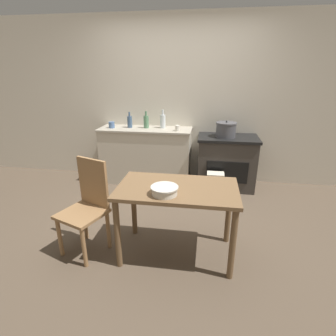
{
  "coord_description": "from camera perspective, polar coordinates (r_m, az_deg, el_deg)",
  "views": [
    {
      "loc": [
        0.47,
        -2.67,
        1.74
      ],
      "look_at": [
        0.0,
        0.41,
        0.58
      ],
      "focal_mm": 28.0,
      "sensor_mm": 36.0,
      "label": 1
    }
  ],
  "objects": [
    {
      "name": "chair",
      "position": [
        2.73,
        -17.18,
        -7.65
      ],
      "size": [
        0.52,
        0.52,
        0.94
      ],
      "rotation": [
        0.0,
        0.0,
        -0.36
      ],
      "color": "#997047",
      "rests_on": "ground_plane"
    },
    {
      "name": "stove",
      "position": [
        4.17,
        12.56,
        1.3
      ],
      "size": [
        0.89,
        0.59,
        0.81
      ],
      "color": "#38332D",
      "rests_on": "ground_plane"
    },
    {
      "name": "ground_plane",
      "position": [
        3.22,
        -1.14,
        -12.26
      ],
      "size": [
        14.0,
        14.0,
        0.0
      ],
      "primitive_type": "plane",
      "color": "brown"
    },
    {
      "name": "bottle_left",
      "position": [
        4.26,
        -8.33,
        9.97
      ],
      "size": [
        0.08,
        0.08,
        0.24
      ],
      "color": "#3D5675",
      "rests_on": "counter_cabinet"
    },
    {
      "name": "bottle_mid_left",
      "position": [
        4.19,
        -4.77,
        10.05
      ],
      "size": [
        0.08,
        0.08,
        0.26
      ],
      "color": "#517F5B",
      "rests_on": "counter_cabinet"
    },
    {
      "name": "cup_center",
      "position": [
        3.98,
        2.04,
        8.67
      ],
      "size": [
        0.07,
        0.07,
        0.08
      ],
      "primitive_type": "cylinder",
      "color": "silver",
      "rests_on": "counter_cabinet"
    },
    {
      "name": "counter_cabinet",
      "position": [
        4.29,
        -4.81,
        2.8
      ],
      "size": [
        1.46,
        0.52,
        0.89
      ],
      "color": "beige",
      "rests_on": "ground_plane"
    },
    {
      "name": "cup_center_left",
      "position": [
        4.28,
        -12.16,
        9.17
      ],
      "size": [
        0.09,
        0.09,
        0.1
      ],
      "primitive_type": "cylinder",
      "color": "#4C6B99",
      "rests_on": "counter_cabinet"
    },
    {
      "name": "bottle_far_left",
      "position": [
        4.18,
        -1.13,
        10.21
      ],
      "size": [
        0.08,
        0.08,
        0.28
      ],
      "color": "silver",
      "rests_on": "counter_cabinet"
    },
    {
      "name": "mixing_bowl_large",
      "position": [
        2.27,
        -0.77,
        -4.8
      ],
      "size": [
        0.24,
        0.24,
        0.07
      ],
      "color": "silver",
      "rests_on": "work_table"
    },
    {
      "name": "stock_pot",
      "position": [
        4.01,
        12.51,
        8.16
      ],
      "size": [
        0.3,
        0.3,
        0.24
      ],
      "color": "#4C4C51",
      "rests_on": "stove"
    },
    {
      "name": "work_table",
      "position": [
        2.48,
        2.03,
        -6.52
      ],
      "size": [
        1.12,
        0.64,
        0.73
      ],
      "color": "brown",
      "rests_on": "ground_plane"
    },
    {
      "name": "wall_back",
      "position": [
        4.31,
        2.43,
        14.22
      ],
      "size": [
        8.0,
        0.07,
        2.55
      ],
      "color": "beige",
      "rests_on": "ground_plane"
    },
    {
      "name": "flour_sack",
      "position": [
        3.83,
        10.15,
        -3.76
      ],
      "size": [
        0.24,
        0.17,
        0.38
      ],
      "primitive_type": "cube",
      "color": "beige",
      "rests_on": "ground_plane"
    }
  ]
}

